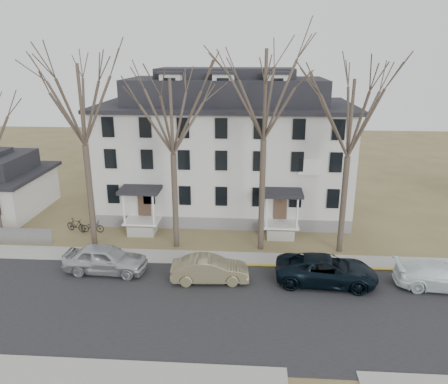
# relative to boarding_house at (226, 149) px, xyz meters

# --- Properties ---
(ground) EXTENTS (120.00, 120.00, 0.00)m
(ground) POSITION_rel_boarding_house_xyz_m (2.00, -17.95, -5.38)
(ground) COLOR olive
(ground) RESTS_ON ground
(main_road) EXTENTS (120.00, 10.00, 0.04)m
(main_road) POSITION_rel_boarding_house_xyz_m (2.00, -15.95, -5.38)
(main_road) COLOR #27272A
(main_road) RESTS_ON ground
(far_sidewalk) EXTENTS (120.00, 2.00, 0.08)m
(far_sidewalk) POSITION_rel_boarding_house_xyz_m (2.00, -9.95, -5.38)
(far_sidewalk) COLOR #A09F97
(far_sidewalk) RESTS_ON ground
(yellow_curb) EXTENTS (14.00, 0.25, 0.06)m
(yellow_curb) POSITION_rel_boarding_house_xyz_m (7.00, -10.85, -5.38)
(yellow_curb) COLOR gold
(yellow_curb) RESTS_ON ground
(boarding_house) EXTENTS (20.80, 12.36, 12.05)m
(boarding_house) POSITION_rel_boarding_house_xyz_m (0.00, 0.00, 0.00)
(boarding_house) COLOR slate
(boarding_house) RESTS_ON ground
(tree_far_left) EXTENTS (8.40, 8.40, 13.72)m
(tree_far_left) POSITION_rel_boarding_house_xyz_m (-9.00, -8.15, 4.96)
(tree_far_left) COLOR #473B31
(tree_far_left) RESTS_ON ground
(tree_mid_left) EXTENTS (7.80, 7.80, 12.74)m
(tree_mid_left) POSITION_rel_boarding_house_xyz_m (-3.00, -8.15, 4.22)
(tree_mid_left) COLOR #473B31
(tree_mid_left) RESTS_ON ground
(tree_center) EXTENTS (9.00, 9.00, 14.70)m
(tree_center) POSITION_rel_boarding_house_xyz_m (3.00, -8.15, 5.71)
(tree_center) COLOR #473B31
(tree_center) RESTS_ON ground
(tree_mid_right) EXTENTS (7.80, 7.80, 12.74)m
(tree_mid_right) POSITION_rel_boarding_house_xyz_m (8.50, -8.15, 4.22)
(tree_mid_right) COLOR #473B31
(tree_mid_right) RESTS_ON ground
(car_silver) EXTENTS (5.31, 2.37, 1.77)m
(car_silver) POSITION_rel_boarding_house_xyz_m (-6.77, -12.28, -4.49)
(car_silver) COLOR #B1B3B7
(car_silver) RESTS_ON ground
(car_tan) EXTENTS (4.78, 1.99, 1.54)m
(car_tan) POSITION_rel_boarding_house_xyz_m (-0.12, -13.00, -4.61)
(car_tan) COLOR #766D4E
(car_tan) RESTS_ON ground
(car_navy) EXTENTS (6.18, 3.18, 1.67)m
(car_navy) POSITION_rel_boarding_house_xyz_m (6.84, -12.74, -4.55)
(car_navy) COLOR black
(car_navy) RESTS_ON ground
(car_white) EXTENTS (5.39, 2.53, 1.52)m
(car_white) POSITION_rel_boarding_house_xyz_m (13.46, -12.89, -4.62)
(car_white) COLOR white
(car_white) RESTS_ON ground
(bicycle_left) EXTENTS (1.78, 0.65, 0.93)m
(bicycle_left) POSITION_rel_boarding_house_xyz_m (-9.86, -6.16, -4.91)
(bicycle_left) COLOR black
(bicycle_left) RESTS_ON ground
(bicycle_right) EXTENTS (1.83, 1.04, 1.06)m
(bicycle_right) POSITION_rel_boarding_house_xyz_m (-11.16, -6.09, -4.85)
(bicycle_right) COLOR black
(bicycle_right) RESTS_ON ground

